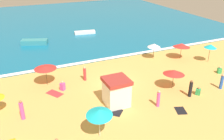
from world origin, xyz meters
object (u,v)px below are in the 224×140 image
Objects in this scene: beach_umbrella_3 at (211,46)px; beachgoer_2 at (22,110)px; lifeguard_cabana at (116,91)px; beachgoer_9 at (222,81)px; beachgoer_3 at (220,70)px; beachgoer_0 at (198,91)px; beach_umbrella_7 at (45,67)px; beachgoer_6 at (191,89)px; beach_umbrella_6 at (99,113)px; beach_umbrella_4 at (174,72)px; beachgoer_7 at (85,74)px; beachgoer_8 at (63,86)px; beach_umbrella_1 at (182,45)px; beachgoer_11 at (158,99)px; small_boat_1 at (85,32)px; beach_umbrella_0 at (154,45)px; small_boat_0 at (35,42)px.

beach_umbrella_3 is 1.36× the size of beachgoer_2.
lifeguard_cabana is 1.52× the size of beachgoer_9.
beachgoer_3 is at bearing 45.69° from beachgoer_9.
beach_umbrella_7 is at bearing 148.04° from beachgoer_0.
beach_umbrella_6 is at bearing -169.84° from beachgoer_6.
beach_umbrella_4 is at bearing -155.72° from beach_umbrella_3.
beachgoer_7 is 13.68m from beachgoer_9.
beach_umbrella_7 is 2.41× the size of beachgoer_8.
beach_umbrella_4 is (-5.75, -6.01, -0.01)m from beach_umbrella_1.
beach_umbrella_1 is 1.90× the size of beachgoer_11.
beach_umbrella_3 is 0.65× the size of small_boat_1.
lifeguard_cabana is 13.23m from beachgoer_3.
lifeguard_cabana is 3.65m from beachgoer_11.
beachgoer_8 is (-11.42, 6.08, 0.11)m from beachgoer_0.
beachgoer_7 is at bearing 119.82° from beachgoer_11.
beachgoer_3 is 0.52× the size of beachgoer_11.
beachgoer_3 is at bearing 25.96° from beachgoer_0.
beach_umbrella_6 reaches higher than beach_umbrella_1.
beachgoer_11 is 0.45× the size of small_boat_1.
beach_umbrella_1 is at bearing 32.95° from beach_umbrella_6.
beachgoer_11 is at bearing -137.54° from beach_umbrella_1.
beach_umbrella_6 reaches higher than beachgoer_3.
beachgoer_8 is (1.17, -1.78, -1.50)m from beach_umbrella_7.
beachgoer_2 is 14.76m from beachgoer_6.
beachgoer_7 is at bearing 22.68° from beachgoer_8.
beach_umbrella_7 is (-19.29, 2.21, -0.14)m from beach_umbrella_3.
beach_umbrella_0 is 14.75m from small_boat_1.
beachgoer_3 is 0.51× the size of beachgoer_9.
beachgoer_3 is at bearing -66.71° from small_boat_1.
beachgoer_3 is 0.20× the size of small_boat_0.
beachgoer_6 is 23.78m from small_boat_0.
beachgoer_2 reaches higher than beachgoer_0.
beachgoer_8 is (-18.12, 0.43, -1.64)m from beach_umbrella_3.
beach_umbrella_4 reaches higher than beachgoer_8.
beach_umbrella_6 is 6.68m from beachgoer_2.
beach_umbrella_3 is 24.29m from small_boat_0.
beach_umbrella_7 reaches higher than small_boat_0.
beachgoer_7 is 1.60× the size of beachgoer_8.
beach_umbrella_0 is 2.06× the size of beachgoer_8.
lifeguard_cabana is at bearing -101.19° from small_boat_1.
beachgoer_2 is at bearing -146.46° from beachgoer_7.
beach_umbrella_3 is at bearing 55.76° from beachgoer_9.
beachgoer_6 is at bearing 3.00° from beachgoer_11.
lifeguard_cabana reaches higher than small_boat_0.
beach_umbrella_3 is 20.45m from small_boat_1.
beachgoer_11 is at bearing -152.88° from beach_umbrella_3.
small_boat_0 is at bearing -165.52° from small_boat_1.
beachgoer_7 is (-7.84, 7.13, -0.04)m from beachgoer_6.
beachgoer_2 reaches higher than beachgoer_9.
beachgoer_8 is 0.62× the size of beachgoer_11.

